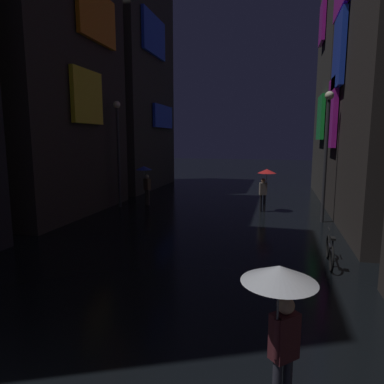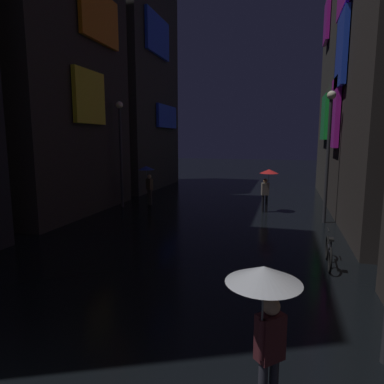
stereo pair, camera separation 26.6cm
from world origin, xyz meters
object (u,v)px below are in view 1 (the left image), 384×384
(bicycle_parked_at_storefront, at_px, (330,252))
(streetlamp_left_far, at_px, (118,142))
(pedestrian_near_crossing_blue, at_px, (145,174))
(pedestrian_foreground_right_clear, at_px, (281,300))
(streetlamp_right_far, at_px, (327,142))
(pedestrian_midstreet_left_red, at_px, (266,178))

(bicycle_parked_at_storefront, distance_m, streetlamp_left_far, 11.85)
(pedestrian_near_crossing_blue, relative_size, bicycle_parked_at_storefront, 1.16)
(pedestrian_near_crossing_blue, xyz_separation_m, pedestrian_foreground_right_clear, (7.10, -13.29, 0.00))
(pedestrian_foreground_right_clear, relative_size, streetlamp_right_far, 0.38)
(bicycle_parked_at_storefront, height_order, streetlamp_right_far, streetlamp_right_far)
(pedestrian_near_crossing_blue, xyz_separation_m, bicycle_parked_at_storefront, (8.54, -7.19, -1.28))
(pedestrian_near_crossing_blue, distance_m, streetlamp_right_far, 9.29)
(streetlamp_left_far, bearing_deg, pedestrian_midstreet_left_red, 5.39)
(pedestrian_foreground_right_clear, distance_m, streetlamp_right_far, 11.74)
(pedestrian_near_crossing_blue, relative_size, streetlamp_left_far, 0.39)
(pedestrian_midstreet_left_red, bearing_deg, streetlamp_left_far, -174.61)
(pedestrian_midstreet_left_red, height_order, streetlamp_right_far, streetlamp_right_far)
(streetlamp_right_far, bearing_deg, pedestrian_midstreet_left_red, 147.58)
(pedestrian_near_crossing_blue, bearing_deg, pedestrian_midstreet_left_red, -2.07)
(pedestrian_midstreet_left_red, height_order, pedestrian_near_crossing_blue, same)
(pedestrian_foreground_right_clear, bearing_deg, streetlamp_right_far, 80.91)
(pedestrian_midstreet_left_red, xyz_separation_m, streetlamp_left_far, (-7.49, -0.71, 1.76))
(pedestrian_foreground_right_clear, bearing_deg, streetlamp_left_far, 123.48)
(pedestrian_midstreet_left_red, relative_size, bicycle_parked_at_storefront, 1.16)
(pedestrian_near_crossing_blue, relative_size, pedestrian_foreground_right_clear, 1.00)
(streetlamp_right_far, bearing_deg, pedestrian_near_crossing_blue, 168.44)
(pedestrian_midstreet_left_red, relative_size, streetlamp_right_far, 0.38)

